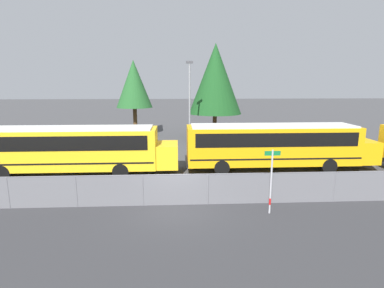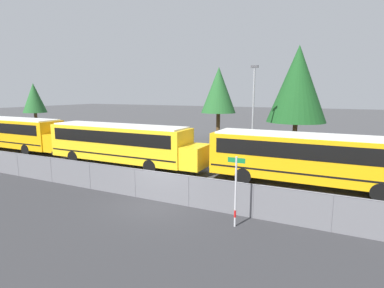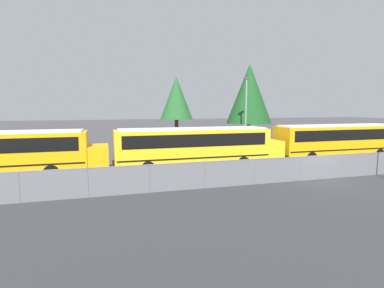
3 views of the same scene
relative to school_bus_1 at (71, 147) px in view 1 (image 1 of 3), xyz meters
The scene contains 8 objects.
ground_plane 8.54m from the school_bus_1, 38.67° to the right, with size 200.00×200.00×0.00m, color #424244.
fence 8.42m from the school_bus_1, 38.68° to the right, with size 64.58×0.07×1.53m.
school_bus_1 is the anchor object (origin of this frame).
school_bus_2 13.15m from the school_bus_1, ahead, with size 12.62×2.50×3.03m.
street_sign 12.44m from the school_bus_1, 30.71° to the right, with size 0.70×0.09×2.90m.
light_pole 11.25m from the school_bus_1, 45.11° to the left, with size 0.60×0.24×7.57m.
tree_0 17.22m from the school_bus_1, 50.28° to the left, with size 5.51×5.51×9.72m.
tree_2 15.45m from the school_bus_1, 82.34° to the left, with size 3.92×3.92×8.18m.
Camera 1 is at (0.07, -13.43, 5.69)m, focal length 28.00 mm.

